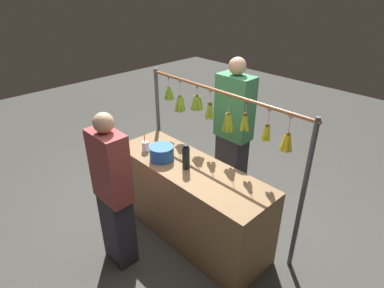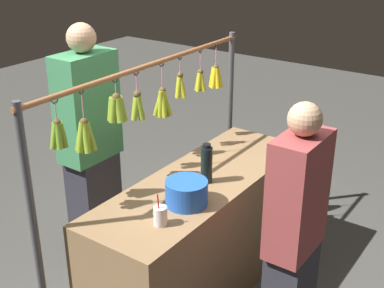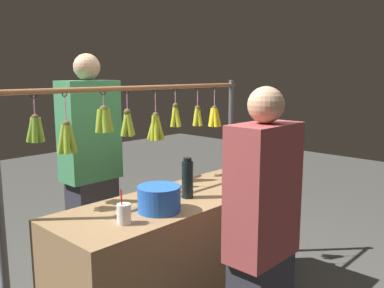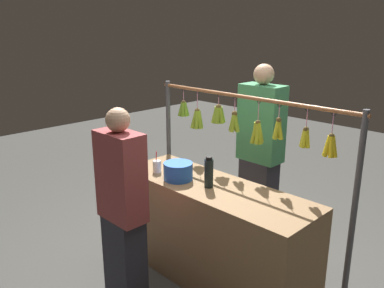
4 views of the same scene
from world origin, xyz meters
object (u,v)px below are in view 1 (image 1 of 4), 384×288
(drink_cup, at_px, (145,146))
(customer_person, at_px, (114,195))
(water_bottle, at_px, (186,157))
(blue_bucket, at_px, (162,153))
(vendor_person, at_px, (233,134))

(drink_cup, distance_m, customer_person, 0.72)
(water_bottle, relative_size, customer_person, 0.16)
(water_bottle, height_order, blue_bucket, water_bottle)
(vendor_person, height_order, customer_person, vendor_person)
(water_bottle, xyz_separation_m, drink_cup, (0.55, 0.07, -0.07))
(blue_bucket, distance_m, drink_cup, 0.26)
(blue_bucket, xyz_separation_m, vendor_person, (-0.16, -0.93, -0.05))
(water_bottle, height_order, drink_cup, water_bottle)
(vendor_person, relative_size, customer_person, 1.13)
(water_bottle, height_order, vendor_person, vendor_person)
(drink_cup, distance_m, vendor_person, 1.03)
(water_bottle, bearing_deg, vendor_person, -81.31)
(drink_cup, xyz_separation_m, customer_person, (-0.35, 0.62, -0.13))
(blue_bucket, bearing_deg, vendor_person, -99.88)
(blue_bucket, relative_size, drink_cup, 1.31)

